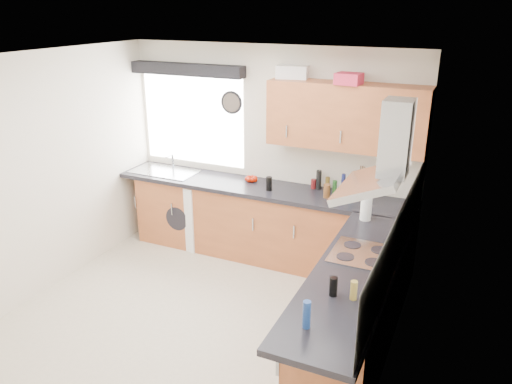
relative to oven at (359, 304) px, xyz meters
The scene contains 38 objects.
ground_plane 1.59m from the oven, 168.69° to the right, with size 3.60×3.60×0.00m, color beige.
ceiling 2.58m from the oven, 168.69° to the right, with size 3.60×3.60×0.02m, color white.
wall_back 2.28m from the oven, 135.00° to the left, with size 3.60×0.02×2.50m, color silver.
wall_front 2.71m from the oven, 125.54° to the right, with size 3.60×0.02×2.50m, color silver.
wall_left 3.41m from the oven, behind, with size 0.02×3.60×2.50m, color silver.
wall_right 0.93m from the oven, 45.00° to the right, with size 0.02×3.60×2.50m, color silver.
window 3.16m from the oven, 149.70° to the left, with size 1.40×0.02×1.10m, color white.
window_blind 3.40m from the oven, 151.23° to the left, with size 1.50×0.18×0.14m, color black.
splashback 0.81m from the oven, ahead, with size 0.01×3.00×0.54m, color white.
base_cab_back 2.01m from the oven, 142.90° to the left, with size 3.00×0.58×0.86m, color brown.
base_cab_corner 1.20m from the oven, 90.00° to the left, with size 0.60×0.60×0.86m, color brown.
base_cab_right 0.15m from the oven, 86.19° to the right, with size 0.58×2.10×0.86m, color brown.
worktop_back 1.98m from the oven, 141.34° to the left, with size 3.60×0.62×0.05m, color black.
worktop_right 0.55m from the oven, 90.00° to the right, with size 0.62×2.42×0.05m, color black.
sink 3.12m from the oven, 157.02° to the left, with size 0.84×0.46×0.10m, color #9FA4AC, non-canonical shape.
oven is the anchor object (origin of this frame).
hob_plate 0.49m from the oven, 90.00° to the left, with size 0.52×0.52×0.01m, color #9FA4AC.
extractor_hood 1.35m from the oven, ahead, with size 0.52×0.78×0.66m, color #9FA4AC, non-canonical shape.
upper_cabinets 1.99m from the oven, 112.54° to the left, with size 1.70×0.35×0.70m, color brown.
washing_machine 2.78m from the oven, 153.99° to the left, with size 0.58×0.56×0.84m, color white.
wall_clock 2.85m from the oven, 143.50° to the left, with size 0.28×0.28×0.04m, color black.
casserole 2.58m from the oven, 130.20° to the left, with size 0.34×0.24×0.14m, color white.
storage_box 2.22m from the oven, 113.19° to the left, with size 0.25×0.21×0.12m, color #BD253E.
utensil_pot 1.55m from the oven, 104.04° to the left, with size 0.10×0.10×0.14m, color slate.
kitchen_roll 0.98m from the oven, 101.31° to the left, with size 0.11×0.11×0.24m, color white.
tomato_cluster 2.19m from the oven, 141.46° to the left, with size 0.14×0.14×0.06m, color #A61401, non-canonical shape.
jar_0 1.73m from the oven, 121.12° to the left, with size 0.06×0.06×0.23m, color black.
jar_1 1.67m from the oven, 117.91° to the left, with size 0.05×0.05×0.16m, color brown.
jar_2 1.50m from the oven, 116.18° to the left, with size 0.05×0.05×0.19m, color #1D4B1B.
jar_3 1.47m from the oven, 119.92° to the left, with size 0.07×0.07×0.15m, color brown.
jar_4 1.84m from the oven, 140.19° to the left, with size 0.07×0.07×0.16m, color black.
jar_5 1.74m from the oven, 122.93° to the left, with size 0.06×0.06×0.11m, color #5D1315.
jar_6 1.51m from the oven, 104.66° to the left, with size 0.04×0.04×0.21m, color #A2958A.
jar_7 1.34m from the oven, 109.06° to the left, with size 0.04×0.04×0.11m, color navy.
jar_8 1.53m from the oven, 112.22° to the left, with size 0.05×0.05×0.26m, color #161B4B.
bottle_0 1.31m from the oven, 95.22° to the right, with size 0.05×0.05×0.20m, color navy.
bottle_1 0.91m from the oven, 82.45° to the right, with size 0.05×0.05×0.15m, color #A58B38.
bottle_2 0.91m from the oven, 94.44° to the right, with size 0.06×0.06×0.15m, color black.
Camera 1 is at (2.24, -3.53, 2.91)m, focal length 35.00 mm.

